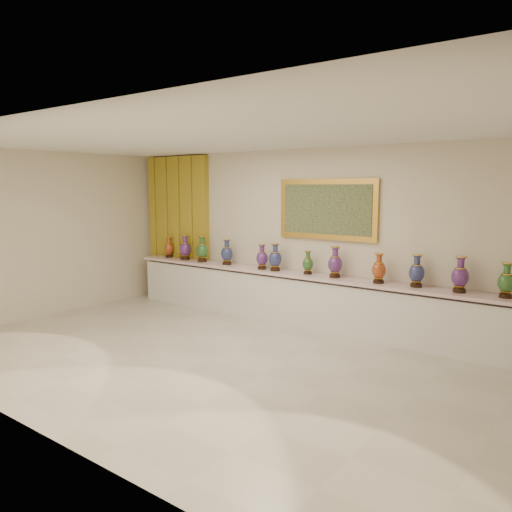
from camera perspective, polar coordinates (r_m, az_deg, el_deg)
The scene contains 16 objects.
ground at distance 7.01m, azimuth -5.38°, elevation -11.78°, with size 8.00×8.00×0.00m, color beige.
room at distance 10.11m, azimuth -6.63°, elevation 3.42°, with size 8.00×8.00×8.00m.
counter at distance 8.64m, azimuth 4.76°, elevation -4.98°, with size 7.28×0.48×0.90m.
vase_0 at distance 10.54m, azimuth -9.92°, elevation 0.86°, with size 0.23×0.23×0.42m.
vase_1 at distance 10.14m, azimuth -8.12°, elevation 0.82°, with size 0.28×0.28×0.50m.
vase_2 at distance 9.82m, azimuth -6.18°, elevation 0.66°, with size 0.28×0.28×0.51m.
vase_3 at distance 9.40m, azimuth -3.35°, elevation 0.30°, with size 0.25×0.25×0.48m.
vase_4 at distance 8.88m, azimuth 0.70°, elevation -0.24°, with size 0.26×0.26×0.45m.
vase_5 at distance 8.71m, azimuth 2.22°, elevation -0.29°, with size 0.25×0.25×0.48m.
vase_6 at distance 8.43m, azimuth 5.94°, elevation -0.87°, with size 0.22×0.22×0.40m.
vase_7 at distance 8.16m, azimuth 9.03°, elevation -0.88°, with size 0.23×0.23×0.50m.
vase_8 at distance 7.81m, azimuth 13.86°, elevation -1.54°, with size 0.25×0.25×0.46m.
vase_9 at distance 7.66m, azimuth 17.89°, elevation -1.80°, with size 0.26×0.26×0.48m.
vase_10 at distance 7.48m, azimuth 22.29°, elevation -2.16°, with size 0.30×0.30×0.51m.
vase_11 at distance 7.37m, azimuth 26.70°, elevation -2.68°, with size 0.23×0.23×0.47m.
label_card at distance 9.31m, azimuth -3.53°, elevation -1.11°, with size 0.10×0.06×0.00m, color white.
Camera 1 is at (4.45, -4.88, 2.35)m, focal length 35.00 mm.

